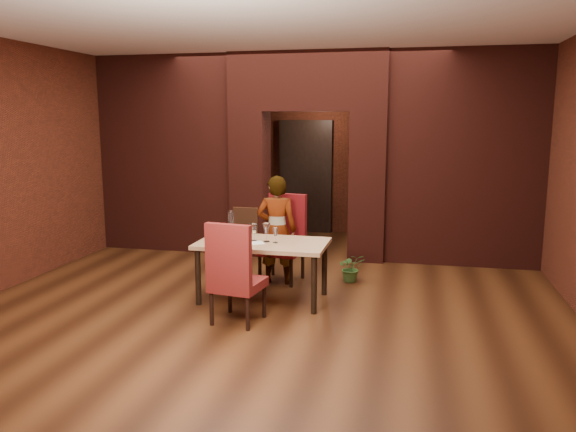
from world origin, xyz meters
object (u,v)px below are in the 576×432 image
(wine_glass_c, at_px, (275,235))
(potted_plant, at_px, (351,268))
(wine_glass_b, at_px, (266,232))
(wine_bucket, at_px, (215,231))
(dining_table, at_px, (263,271))
(chair_near, at_px, (238,272))
(person_seated, at_px, (277,230))
(wine_glass_a, at_px, (254,232))
(chair_far, at_px, (282,239))
(water_bottle, at_px, (231,224))

(wine_glass_c, bearing_deg, potted_plant, 51.94)
(wine_glass_b, height_order, wine_glass_c, wine_glass_b)
(potted_plant, bearing_deg, wine_bucket, -147.33)
(dining_table, distance_m, chair_near, 0.81)
(person_seated, bearing_deg, wine_glass_a, 75.43)
(wine_glass_a, relative_size, wine_glass_b, 0.94)
(dining_table, xyz_separation_m, person_seated, (-0.00, 0.72, 0.37))
(wine_glass_b, bearing_deg, wine_bucket, -179.33)
(chair_near, height_order, wine_glass_a, chair_near)
(chair_far, xyz_separation_m, person_seated, (-0.04, -0.10, 0.14))
(wine_glass_a, bearing_deg, chair_near, -87.23)
(person_seated, xyz_separation_m, wine_glass_b, (0.05, -0.72, 0.11))
(wine_glass_a, xyz_separation_m, water_bottle, (-0.35, 0.18, 0.06))
(wine_bucket, relative_size, water_bottle, 0.59)
(wine_bucket, bearing_deg, chair_near, -55.54)
(chair_far, distance_m, water_bottle, 0.87)
(chair_far, bearing_deg, chair_near, -85.00)
(person_seated, relative_size, water_bottle, 4.35)
(dining_table, xyz_separation_m, wine_glass_a, (-0.11, 0.01, 0.47))
(chair_near, distance_m, wine_glass_b, 0.84)
(chair_far, bearing_deg, wine_glass_c, -72.79)
(person_seated, xyz_separation_m, potted_plant, (0.97, 0.28, -0.53))
(dining_table, distance_m, wine_glass_a, 0.48)
(wine_bucket, bearing_deg, wine_glass_b, 0.67)
(wine_bucket, xyz_separation_m, potted_plant, (1.57, 1.01, -0.63))
(chair_far, bearing_deg, dining_table, -83.87)
(wine_glass_c, xyz_separation_m, water_bottle, (-0.63, 0.21, 0.08))
(chair_far, distance_m, wine_glass_b, 0.87)
(chair_far, relative_size, wine_glass_c, 6.46)
(dining_table, bearing_deg, chair_far, 87.84)
(wine_glass_c, distance_m, wine_bucket, 0.77)
(dining_table, relative_size, wine_glass_b, 6.81)
(chair_far, relative_size, potted_plant, 3.01)
(potted_plant, bearing_deg, wine_glass_a, -137.34)
(person_seated, relative_size, wine_bucket, 7.35)
(dining_table, distance_m, wine_bucket, 0.76)
(chair_near, bearing_deg, wine_bucket, -46.65)
(person_seated, xyz_separation_m, wine_glass_a, (-0.11, -0.72, 0.11))
(wine_glass_a, height_order, wine_glass_c, wine_glass_a)
(chair_far, relative_size, water_bottle, 3.50)
(chair_far, xyz_separation_m, water_bottle, (-0.50, -0.64, 0.31))
(person_seated, height_order, wine_glass_b, person_seated)
(wine_glass_b, distance_m, water_bottle, 0.54)
(wine_glass_c, height_order, wine_bucket, wine_bucket)
(chair_near, xyz_separation_m, water_bottle, (-0.39, 0.97, 0.33))
(wine_glass_c, height_order, potted_plant, wine_glass_c)
(wine_bucket, bearing_deg, potted_plant, 32.67)
(chair_near, bearing_deg, wine_glass_b, -89.59)
(wine_glass_b, distance_m, potted_plant, 1.51)
(chair_far, height_order, chair_near, chair_far)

